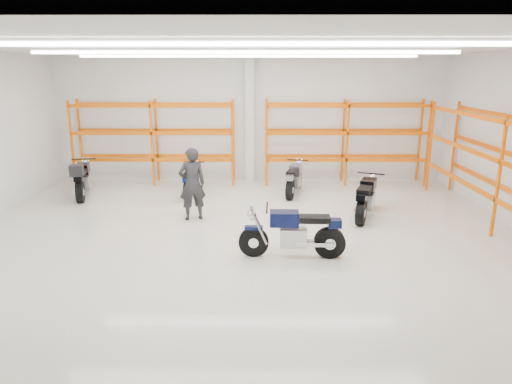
{
  "coord_description": "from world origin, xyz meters",
  "views": [
    {
      "loc": [
        0.3,
        -10.67,
        3.99
      ],
      "look_at": [
        0.25,
        0.5,
        1.0
      ],
      "focal_mm": 32.0,
      "sensor_mm": 36.0,
      "label": 1
    }
  ],
  "objects_px": {
    "motorcycle_main": "(297,234)",
    "standing_man": "(192,184)",
    "motorcycle_back_b": "(191,181)",
    "motorcycle_back_c": "(294,180)",
    "motorcycle_back_a": "(82,180)",
    "motorcycle_back_d": "(366,199)",
    "structural_column": "(250,120)"
  },
  "relations": [
    {
      "from": "motorcycle_main",
      "to": "standing_man",
      "type": "bearing_deg",
      "value": 135.03
    },
    {
      "from": "motorcycle_main",
      "to": "standing_man",
      "type": "distance_m",
      "value": 3.76
    },
    {
      "from": "motorcycle_back_b",
      "to": "motorcycle_back_c",
      "type": "bearing_deg",
      "value": 2.01
    },
    {
      "from": "motorcycle_main",
      "to": "motorcycle_back_a",
      "type": "height_order",
      "value": "motorcycle_back_a"
    },
    {
      "from": "motorcycle_back_d",
      "to": "motorcycle_back_c",
      "type": "bearing_deg",
      "value": 126.49
    },
    {
      "from": "motorcycle_main",
      "to": "motorcycle_back_b",
      "type": "relative_size",
      "value": 1.13
    },
    {
      "from": "motorcycle_back_a",
      "to": "motorcycle_back_c",
      "type": "height_order",
      "value": "motorcycle_back_a"
    },
    {
      "from": "motorcycle_main",
      "to": "motorcycle_back_c",
      "type": "height_order",
      "value": "motorcycle_main"
    },
    {
      "from": "motorcycle_back_c",
      "to": "structural_column",
      "type": "xyz_separation_m",
      "value": [
        -1.48,
        1.88,
        1.75
      ]
    },
    {
      "from": "motorcycle_back_d",
      "to": "standing_man",
      "type": "distance_m",
      "value": 4.81
    },
    {
      "from": "motorcycle_back_d",
      "to": "structural_column",
      "type": "height_order",
      "value": "structural_column"
    },
    {
      "from": "motorcycle_back_b",
      "to": "motorcycle_main",
      "type": "bearing_deg",
      "value": -59.33
    },
    {
      "from": "motorcycle_main",
      "to": "motorcycle_back_c",
      "type": "xyz_separation_m",
      "value": [
        0.34,
        5.25,
        -0.04
      ]
    },
    {
      "from": "motorcycle_back_b",
      "to": "standing_man",
      "type": "xyz_separation_m",
      "value": [
        0.41,
        -2.5,
        0.53
      ]
    },
    {
      "from": "motorcycle_back_a",
      "to": "motorcycle_back_d",
      "type": "relative_size",
      "value": 1.09
    },
    {
      "from": "structural_column",
      "to": "motorcycle_back_b",
      "type": "bearing_deg",
      "value": -133.56
    },
    {
      "from": "motorcycle_back_b",
      "to": "motorcycle_back_d",
      "type": "xyz_separation_m",
      "value": [
        5.19,
        -2.33,
        0.06
      ]
    },
    {
      "from": "motorcycle_back_a",
      "to": "structural_column",
      "type": "relative_size",
      "value": 0.53
    },
    {
      "from": "motorcycle_back_c",
      "to": "motorcycle_main",
      "type": "bearing_deg",
      "value": -93.68
    },
    {
      "from": "motorcycle_main",
      "to": "standing_man",
      "type": "relative_size",
      "value": 1.17
    },
    {
      "from": "motorcycle_back_c",
      "to": "motorcycle_back_d",
      "type": "xyz_separation_m",
      "value": [
        1.81,
        -2.44,
        0.04
      ]
    },
    {
      "from": "motorcycle_main",
      "to": "motorcycle_back_b",
      "type": "xyz_separation_m",
      "value": [
        -3.05,
        5.14,
        -0.06
      ]
    },
    {
      "from": "motorcycle_back_b",
      "to": "structural_column",
      "type": "xyz_separation_m",
      "value": [
        1.9,
        2.0,
        1.77
      ]
    },
    {
      "from": "motorcycle_back_b",
      "to": "motorcycle_back_d",
      "type": "distance_m",
      "value": 5.69
    },
    {
      "from": "motorcycle_back_c",
      "to": "structural_column",
      "type": "bearing_deg",
      "value": 128.32
    },
    {
      "from": "motorcycle_back_c",
      "to": "motorcycle_back_a",
      "type": "bearing_deg",
      "value": -176.49
    },
    {
      "from": "motorcycle_back_a",
      "to": "structural_column",
      "type": "xyz_separation_m",
      "value": [
        5.35,
        2.3,
        1.66
      ]
    },
    {
      "from": "motorcycle_main",
      "to": "motorcycle_back_d",
      "type": "relative_size",
      "value": 1.06
    },
    {
      "from": "motorcycle_back_a",
      "to": "standing_man",
      "type": "distance_m",
      "value": 4.47
    },
    {
      "from": "motorcycle_back_a",
      "to": "structural_column",
      "type": "distance_m",
      "value": 6.06
    },
    {
      "from": "motorcycle_back_a",
      "to": "standing_man",
      "type": "relative_size",
      "value": 1.2
    },
    {
      "from": "motorcycle_main",
      "to": "motorcycle_back_c",
      "type": "relative_size",
      "value": 1.11
    }
  ]
}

